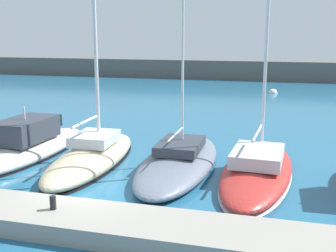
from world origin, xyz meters
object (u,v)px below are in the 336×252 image
(dock_bollard, at_px, (53,203))
(motorboat_ivory_second, at_px, (30,146))
(sailboat_sand_third, at_px, (92,156))
(sailboat_slate_fourth, at_px, (179,160))
(mooring_buoy_white, at_px, (273,93))
(sailboat_red_fifth, at_px, (258,167))

(dock_bollard, bearing_deg, motorboat_ivory_second, 127.65)
(motorboat_ivory_second, relative_size, sailboat_sand_third, 0.69)
(sailboat_slate_fourth, bearing_deg, mooring_buoy_white, -8.10)
(sailboat_slate_fourth, bearing_deg, dock_bollard, 159.85)
(motorboat_ivory_second, relative_size, sailboat_red_fifth, 0.48)
(sailboat_sand_third, relative_size, dock_bollard, 30.99)
(sailboat_slate_fourth, distance_m, dock_bollard, 7.28)
(dock_bollard, bearing_deg, mooring_buoy_white, 79.98)
(sailboat_red_fifth, bearing_deg, motorboat_ivory_second, 91.44)
(sailboat_slate_fourth, bearing_deg, sailboat_red_fifth, -93.88)
(sailboat_red_fifth, distance_m, dock_bollard, 8.93)
(mooring_buoy_white, bearing_deg, dock_bollard, -100.02)
(sailboat_slate_fourth, distance_m, sailboat_red_fifth, 3.52)
(sailboat_sand_third, bearing_deg, sailboat_slate_fourth, -85.59)
(mooring_buoy_white, bearing_deg, sailboat_red_fifth, -89.95)
(sailboat_sand_third, distance_m, dock_bollard, 6.60)
(sailboat_red_fifth, relative_size, dock_bollard, 43.99)
(sailboat_slate_fourth, relative_size, sailboat_red_fifth, 1.00)
(sailboat_sand_third, bearing_deg, sailboat_red_fifth, -90.19)
(sailboat_slate_fourth, xyz_separation_m, dock_bollard, (-2.43, -6.85, 0.42))
(sailboat_red_fifth, height_order, dock_bollard, sailboat_red_fifth)
(sailboat_sand_third, xyz_separation_m, dock_bollard, (1.66, -6.37, 0.40))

